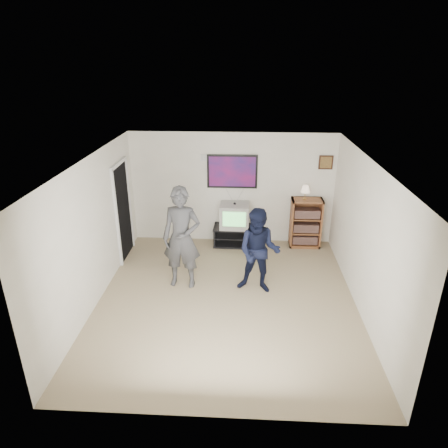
# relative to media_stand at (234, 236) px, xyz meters

# --- Properties ---
(room_shell) EXTENTS (4.51, 5.00, 2.51)m
(room_shell) POSITION_rel_media_stand_xyz_m (-0.05, -1.88, 1.03)
(room_shell) COLOR #8D7A5A
(room_shell) RESTS_ON ground
(media_stand) EXTENTS (0.91, 0.53, 0.45)m
(media_stand) POSITION_rel_media_stand_xyz_m (0.00, 0.00, 0.00)
(media_stand) COLOR black
(media_stand) RESTS_ON room_shell
(crt_television) EXTENTS (0.65, 0.55, 0.54)m
(crt_television) POSITION_rel_media_stand_xyz_m (0.01, 0.00, 0.49)
(crt_television) COLOR #A1A19C
(crt_television) RESTS_ON media_stand
(bookshelf) EXTENTS (0.67, 0.39, 1.11)m
(bookshelf) POSITION_rel_media_stand_xyz_m (1.60, 0.05, 0.33)
(bookshelf) COLOR #563919
(bookshelf) RESTS_ON room_shell
(table_lamp) EXTENTS (0.19, 0.19, 0.31)m
(table_lamp) POSITION_rel_media_stand_xyz_m (1.53, 0.05, 1.04)
(table_lamp) COLOR beige
(table_lamp) RESTS_ON bookshelf
(person_tall) EXTENTS (0.73, 0.51, 1.91)m
(person_tall) POSITION_rel_media_stand_xyz_m (-0.89, -1.75, 0.73)
(person_tall) COLOR #3A3A3D
(person_tall) RESTS_ON room_shell
(person_short) EXTENTS (0.87, 0.73, 1.59)m
(person_short) POSITION_rel_media_stand_xyz_m (0.50, -1.88, 0.57)
(person_short) COLOR black
(person_short) RESTS_ON room_shell
(controller_left) EXTENTS (0.05, 0.12, 0.03)m
(controller_left) POSITION_rel_media_stand_xyz_m (-0.89, -1.49, 1.07)
(controller_left) COLOR white
(controller_left) RESTS_ON person_tall
(controller_right) EXTENTS (0.05, 0.13, 0.04)m
(controller_right) POSITION_rel_media_stand_xyz_m (0.46, -1.61, 0.85)
(controller_right) COLOR white
(controller_right) RESTS_ON person_short
(poster) EXTENTS (1.10, 0.03, 0.75)m
(poster) POSITION_rel_media_stand_xyz_m (-0.05, 0.25, 1.43)
(poster) COLOR black
(poster) RESTS_ON room_shell
(air_vent) EXTENTS (0.28, 0.02, 0.14)m
(air_vent) POSITION_rel_media_stand_xyz_m (-0.60, 0.25, 1.73)
(air_vent) COLOR white
(air_vent) RESTS_ON room_shell
(small_picture) EXTENTS (0.30, 0.03, 0.30)m
(small_picture) POSITION_rel_media_stand_xyz_m (1.95, 0.25, 1.66)
(small_picture) COLOR black
(small_picture) RESTS_ON room_shell
(doorway) EXTENTS (0.03, 0.85, 2.00)m
(doorway) POSITION_rel_media_stand_xyz_m (-2.29, -0.63, 0.78)
(doorway) COLOR black
(doorway) RESTS_ON room_shell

